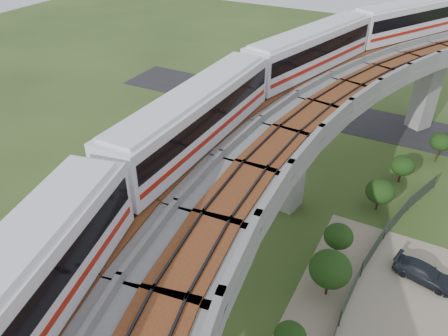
{
  "coord_description": "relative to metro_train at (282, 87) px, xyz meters",
  "views": [
    {
      "loc": [
        10.34,
        -19.37,
        23.98
      ],
      "look_at": [
        -1.45,
        2.98,
        7.5
      ],
      "focal_mm": 35.0,
      "sensor_mm": 36.0,
      "label": 1
    }
  ],
  "objects": [
    {
      "name": "ground",
      "position": [
        -0.79,
        -7.28,
        -12.31
      ],
      "size": [
        160.0,
        160.0,
        0.0
      ],
      "primitive_type": "plane",
      "color": "#2F461C",
      "rests_on": "ground"
    },
    {
      "name": "asphalt_road",
      "position": [
        -0.79,
        22.72,
        -12.29
      ],
      "size": [
        60.0,
        8.0,
        0.03
      ],
      "primitive_type": "cube",
      "color": "#232326",
      "rests_on": "ground"
    },
    {
      "name": "viaduct",
      "position": [
        3.05,
        -7.28,
        -3.26
      ],
      "size": [
        19.58,
        73.98,
        11.4
      ],
      "color": "#99968E",
      "rests_on": "ground"
    },
    {
      "name": "metro_train",
      "position": [
        0.0,
        0.0,
        0.0
      ],
      "size": [
        14.26,
        60.85,
        3.64
      ],
      "color": "white",
      "rests_on": "ground"
    },
    {
      "name": "fence",
      "position": [
        8.96,
        -7.28,
        -11.56
      ],
      "size": [
        3.87,
        38.73,
        1.5
      ],
      "color": "#2D382D",
      "rests_on": "ground"
    },
    {
      "name": "tree_0",
      "position": [
        11.06,
        17.15,
        -10.04
      ],
      "size": [
        2.07,
        2.07,
        3.16
      ],
      "color": "#382314",
      "rests_on": "ground"
    },
    {
      "name": "tree_1",
      "position": [
        8.35,
        11.54,
        -10.45
      ],
      "size": [
        2.21,
        2.21,
        2.8
      ],
      "color": "#382314",
      "rests_on": "ground"
    },
    {
      "name": "tree_2",
      "position": [
        7.31,
        6.19,
        -10.34
      ],
      "size": [
        2.46,
        2.46,
        3.01
      ],
      "color": "#382314",
      "rests_on": "ground"
    },
    {
      "name": "tree_3",
      "position": [
        5.76,
        -1.43,
        -10.01
      ],
      "size": [
        2.16,
        2.16,
        3.22
      ],
      "color": "#382314",
      "rests_on": "ground"
    },
    {
      "name": "tree_4",
      "position": [
        6.18,
        -5.06,
        -9.85
      ],
      "size": [
        2.87,
        2.87,
        3.68
      ],
      "color": "#382314",
      "rests_on": "ground"
    },
    {
      "name": "car_dark",
      "position": [
        11.96,
        -0.5,
        -11.65
      ],
      "size": [
        4.51,
        2.6,
        1.23
      ],
      "primitive_type": "imported",
      "rotation": [
        0.0,
        0.0,
        1.35
      ],
      "color": "black",
      "rests_on": "dirt_lot"
    }
  ]
}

